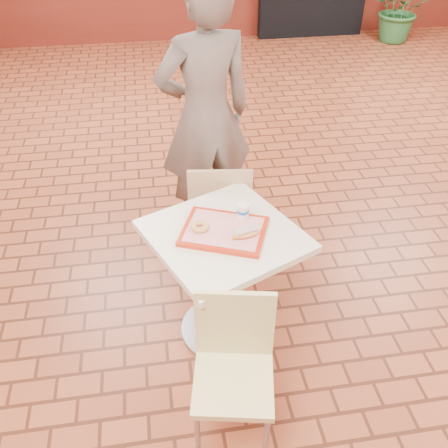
{
  "coord_description": "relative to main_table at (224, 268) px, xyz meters",
  "views": [
    {
      "loc": [
        -1.33,
        -2.77,
        2.41
      ],
      "look_at": [
        -1.02,
        -0.75,
        0.83
      ],
      "focal_mm": 40.0,
      "sensor_mm": 36.0,
      "label": 1
    }
  ],
  "objects": [
    {
      "name": "chair_main_front",
      "position": [
        -0.04,
        -0.58,
        -0.06
      ],
      "size": [
        0.44,
        0.44,
        0.81
      ],
      "rotation": [
        0.0,
        0.0,
        -0.2
      ],
      "color": "#DECC85",
      "rests_on": "ground"
    },
    {
      "name": "customer",
      "position": [
        0.04,
        1.06,
        0.41
      ],
      "size": [
        0.77,
        0.6,
        1.86
      ],
      "primitive_type": "imported",
      "rotation": [
        0.0,
        0.0,
        3.39
      ],
      "color": "#63554D",
      "rests_on": "ground"
    },
    {
      "name": "ring_donut",
      "position": [
        -0.12,
        0.02,
        0.29
      ],
      "size": [
        0.12,
        0.12,
        0.03
      ],
      "primitive_type": "torus",
      "rotation": [
        0.0,
        0.0,
        -0.25
      ],
      "color": "#C59347",
      "rests_on": "serving_tray"
    },
    {
      "name": "potted_plant",
      "position": [
        3.42,
        5.15,
        -0.06
      ],
      "size": [
        1.03,
        0.97,
        0.92
      ],
      "primitive_type": "imported",
      "rotation": [
        0.0,
        0.0,
        -0.37
      ],
      "color": "#296832",
      "rests_on": "ground"
    },
    {
      "name": "paper_cup",
      "position": [
        0.11,
        0.08,
        0.32
      ],
      "size": [
        0.07,
        0.07,
        0.08
      ],
      "rotation": [
        0.0,
        0.0,
        0.16
      ],
      "color": "white",
      "rests_on": "serving_tray"
    },
    {
      "name": "long_john_donut",
      "position": [
        0.1,
        -0.07,
        0.3
      ],
      "size": [
        0.16,
        0.11,
        0.05
      ],
      "rotation": [
        0.0,
        0.0,
        0.25
      ],
      "color": "#E79043",
      "rests_on": "serving_tray"
    },
    {
      "name": "wainscot_band",
      "position": [
        1.02,
        0.75,
        -0.02
      ],
      "size": [
        8.0,
        10.0,
        1.0
      ],
      "color": "#5E1C12",
      "rests_on": "ground"
    },
    {
      "name": "chair_main_back",
      "position": [
        0.07,
        0.59,
        -0.04
      ],
      "size": [
        0.44,
        0.44,
        0.85
      ],
      "rotation": [
        0.0,
        0.0,
        3.01
      ],
      "color": "tan",
      "rests_on": "ground"
    },
    {
      "name": "room_shell",
      "position": [
        1.02,
        0.75,
        0.98
      ],
      "size": [
        8.01,
        10.01,
        3.01
      ],
      "color": "brown",
      "rests_on": "ground"
    },
    {
      "name": "serving_tray",
      "position": [
        0.0,
        0.0,
        0.26
      ],
      "size": [
        0.43,
        0.33,
        0.03
      ],
      "rotation": [
        0.0,
        0.0,
        -0.39
      ],
      "color": "#AF240D",
      "rests_on": "main_table"
    },
    {
      "name": "main_table",
      "position": [
        0.0,
        0.0,
        0.0
      ],
      "size": [
        0.73,
        0.73,
        0.77
      ],
      "rotation": [
        0.0,
        0.0,
        0.42
      ],
      "color": "beige",
      "rests_on": "ground"
    }
  ]
}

